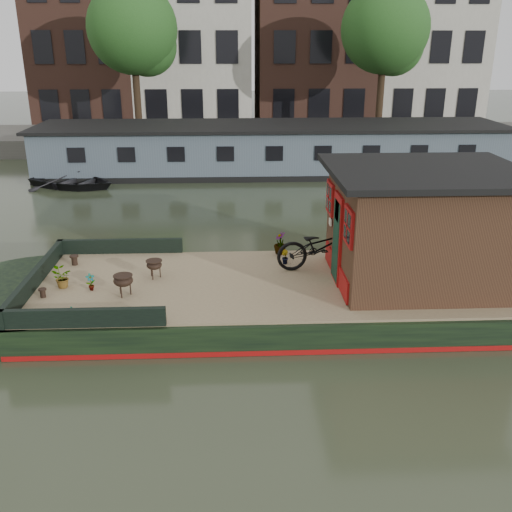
{
  "coord_description": "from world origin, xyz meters",
  "views": [
    {
      "loc": [
        -1.78,
        -11.22,
        5.45
      ],
      "look_at": [
        -1.26,
        0.5,
        1.05
      ],
      "focal_mm": 40.0,
      "sensor_mm": 36.0,
      "label": 1
    }
  ],
  "objects_px": {
    "bicycle": "(321,246)",
    "dinghy": "(72,178)",
    "brazier_front": "(124,285)",
    "cabin": "(422,225)",
    "brazier_rear": "(154,269)",
    "potted_plant_a": "(91,282)"
  },
  "relations": [
    {
      "from": "cabin",
      "to": "potted_plant_a",
      "type": "height_order",
      "value": "cabin"
    },
    {
      "from": "potted_plant_a",
      "to": "brazier_rear",
      "type": "height_order",
      "value": "brazier_rear"
    },
    {
      "from": "brazier_front",
      "to": "brazier_rear",
      "type": "distance_m",
      "value": 1.03
    },
    {
      "from": "brazier_rear",
      "to": "dinghy",
      "type": "bearing_deg",
      "value": 112.59
    },
    {
      "from": "brazier_rear",
      "to": "dinghy",
      "type": "xyz_separation_m",
      "value": [
        -4.65,
        11.18,
        -0.48
      ]
    },
    {
      "from": "cabin",
      "to": "potted_plant_a",
      "type": "relative_size",
      "value": 10.97
    },
    {
      "from": "brazier_front",
      "to": "dinghy",
      "type": "relative_size",
      "value": 0.12
    },
    {
      "from": "cabin",
      "to": "dinghy",
      "type": "relative_size",
      "value": 1.13
    },
    {
      "from": "potted_plant_a",
      "to": "brazier_rear",
      "type": "xyz_separation_m",
      "value": [
        1.23,
        0.62,
        0.02
      ]
    },
    {
      "from": "brazier_front",
      "to": "brazier_rear",
      "type": "height_order",
      "value": "brazier_front"
    },
    {
      "from": "dinghy",
      "to": "bicycle",
      "type": "bearing_deg",
      "value": -121.6
    },
    {
      "from": "potted_plant_a",
      "to": "brazier_rear",
      "type": "bearing_deg",
      "value": 26.7
    },
    {
      "from": "brazier_front",
      "to": "dinghy",
      "type": "distance_m",
      "value": 12.78
    },
    {
      "from": "bicycle",
      "to": "potted_plant_a",
      "type": "xyz_separation_m",
      "value": [
        -4.91,
        -1.0,
        -0.35
      ]
    },
    {
      "from": "bicycle",
      "to": "brazier_rear",
      "type": "height_order",
      "value": "bicycle"
    },
    {
      "from": "bicycle",
      "to": "dinghy",
      "type": "height_order",
      "value": "bicycle"
    },
    {
      "from": "bicycle",
      "to": "brazier_front",
      "type": "bearing_deg",
      "value": 99.94
    },
    {
      "from": "bicycle",
      "to": "dinghy",
      "type": "relative_size",
      "value": 0.57
    },
    {
      "from": "potted_plant_a",
      "to": "bicycle",
      "type": "bearing_deg",
      "value": 11.54
    },
    {
      "from": "brazier_rear",
      "to": "bicycle",
      "type": "bearing_deg",
      "value": 5.95
    },
    {
      "from": "brazier_rear",
      "to": "dinghy",
      "type": "height_order",
      "value": "brazier_rear"
    },
    {
      "from": "cabin",
      "to": "brazier_rear",
      "type": "relative_size",
      "value": 9.89
    }
  ]
}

